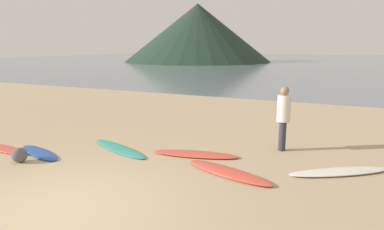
{
  "coord_description": "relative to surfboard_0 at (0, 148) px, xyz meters",
  "views": [
    {
      "loc": [
        4.54,
        -4.0,
        2.91
      ],
      "look_at": [
        -0.12,
        6.06,
        0.6
      ],
      "focal_mm": 31.24,
      "sensor_mm": 36.0,
      "label": 1
    }
  ],
  "objects": [
    {
      "name": "surfboard_3",
      "position": [
        5.32,
        1.83,
        0.0
      ],
      "size": [
        2.42,
        1.06,
        0.08
      ],
      "primitive_type": "ellipsoid",
      "rotation": [
        0.0,
        0.0,
        0.21
      ],
      "color": "#D84C38",
      "rests_on": "ground"
    },
    {
      "name": "person_0",
      "position": [
        7.35,
        3.27,
        1.03
      ],
      "size": [
        0.37,
        0.37,
        1.82
      ],
      "rotation": [
        0.0,
        0.0,
        0.41
      ],
      "color": "#2D2D38",
      "rests_on": "ground"
    },
    {
      "name": "surfboard_4",
      "position": [
        6.55,
        0.94,
        0.01
      ],
      "size": [
        2.39,
        1.26,
        0.1
      ],
      "primitive_type": "ellipsoid",
      "rotation": [
        0.0,
        0.0,
        -0.31
      ],
      "color": "#D84C38",
      "rests_on": "ground"
    },
    {
      "name": "surfboard_1",
      "position": [
        1.37,
        0.17,
        -0.0
      ],
      "size": [
        1.97,
        1.08,
        0.07
      ],
      "primitive_type": "ellipsoid",
      "rotation": [
        0.0,
        0.0,
        -0.32
      ],
      "color": "#1E479E",
      "rests_on": "ground"
    },
    {
      "name": "surfboard_5",
      "position": [
        8.89,
        2.06,
        0.01
      ],
      "size": [
        2.33,
        1.81,
        0.09
      ],
      "primitive_type": "ellipsoid",
      "rotation": [
        0.0,
        0.0,
        0.6
      ],
      "color": "silver",
      "rests_on": "ground"
    },
    {
      "name": "ground_plane",
      "position": [
        4.32,
        7.99,
        -0.14
      ],
      "size": [
        120.0,
        120.0,
        0.2
      ],
      "primitive_type": "cube",
      "color": "tan",
      "rests_on": "ground"
    },
    {
      "name": "headland_hill",
      "position": [
        -16.37,
        50.86,
        5.09
      ],
      "size": [
        26.46,
        26.46,
        10.25
      ],
      "primitive_type": "cone",
      "color": "#1E3323",
      "rests_on": "ground"
    },
    {
      "name": "surfboard_0",
      "position": [
        0.0,
        0.0,
        0.0
      ],
      "size": [
        2.49,
        0.62,
        0.07
      ],
      "primitive_type": "ellipsoid",
      "rotation": [
        0.0,
        0.0,
        -0.06
      ],
      "color": "#D84C38",
      "rests_on": "ground"
    },
    {
      "name": "beach_rock_near",
      "position": [
        1.49,
        -0.52,
        0.15
      ],
      "size": [
        0.38,
        0.38,
        0.38
      ],
      "primitive_type": "sphere",
      "color": "#514C51",
      "rests_on": "ground"
    },
    {
      "name": "ocean_water",
      "position": [
        4.32,
        61.88,
        -0.04
      ],
      "size": [
        140.0,
        100.0,
        0.01
      ],
      "primitive_type": "cube",
      "color": "slate",
      "rests_on": "ground"
    },
    {
      "name": "surfboard_2",
      "position": [
        3.12,
        1.4,
        -0.0
      ],
      "size": [
        2.49,
        1.39,
        0.07
      ],
      "primitive_type": "ellipsoid",
      "rotation": [
        0.0,
        0.0,
        -0.38
      ],
      "color": "teal",
      "rests_on": "ground"
    }
  ]
}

